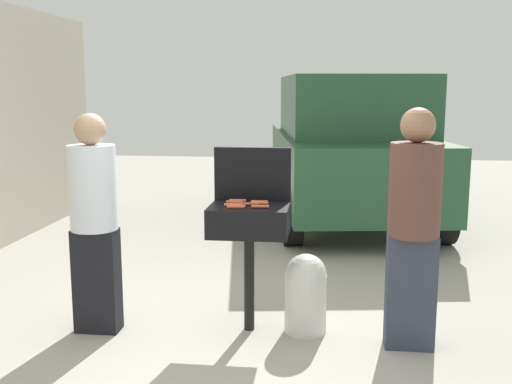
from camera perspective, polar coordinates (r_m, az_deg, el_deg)
The scene contains 16 objects.
ground_plane at distance 4.64m, azimuth -4.13°, elevation -13.79°, with size 24.00×24.00×0.00m, color #9E998E.
bbq_grill at distance 4.57m, azimuth -0.66°, elevation -3.14°, with size 0.60×0.44×0.98m.
grill_lid_open at distance 4.72m, azimuth -0.33°, elevation 1.70°, with size 0.60×0.05×0.42m, color black.
hot_dog_0 at distance 4.68m, azimuth -1.75°, elevation -0.83°, with size 0.03×0.03×0.13m, color #B74C33.
hot_dog_1 at distance 4.44m, azimuth 0.39°, elevation -1.39°, with size 0.03×0.03×0.13m, color #B74C33.
hot_dog_2 at distance 4.43m, azimuth -1.94°, elevation -1.44°, with size 0.03×0.03×0.13m, color #B74C33.
hot_dog_3 at distance 4.61m, azimuth -2.01°, elevation -0.98°, with size 0.03×0.03×0.13m, color #B74C33.
hot_dog_4 at distance 4.46m, azimuth -1.83°, elevation -1.35°, with size 0.03×0.03×0.13m, color #AD4228.
hot_dog_5 at distance 4.62m, azimuth 0.34°, elevation -0.94°, with size 0.03×0.03×0.13m, color #AD4228.
hot_dog_6 at distance 4.54m, azimuth -0.52°, elevation -1.14°, with size 0.03×0.03×0.13m, color #AD4228.
hot_dog_7 at distance 4.58m, azimuth 0.36°, elevation -1.05°, with size 0.03×0.03×0.13m, color #C6593D.
hot_dog_8 at distance 4.51m, azimuth -2.18°, elevation -1.23°, with size 0.03×0.03×0.13m, color #C6593D.
propane_tank at distance 4.67m, azimuth 4.72°, elevation -9.39°, with size 0.32×0.32×0.62m.
person_left at distance 4.69m, azimuth -15.06°, elevation -2.17°, with size 0.35×0.35×1.67m.
person_right at distance 4.37m, azimuth 14.68°, elevation -2.64°, with size 0.36×0.36×1.73m.
parked_minivan at distance 8.67m, azimuth 8.69°, elevation 4.19°, with size 2.53×4.62×2.02m.
Camera 1 is at (0.81, -4.17, 1.85)m, focal length 42.32 mm.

